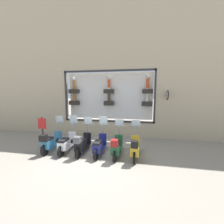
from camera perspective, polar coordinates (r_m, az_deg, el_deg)
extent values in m
plane|color=gray|center=(7.04, -7.66, -16.84)|extent=(120.00, 120.00, 0.00)
cube|color=tan|center=(10.18, -1.27, -6.17)|extent=(0.40, 5.97, 0.97)
cube|color=tan|center=(10.70, -1.39, 30.05)|extent=(0.40, 5.97, 5.39)
cube|color=#2D2D33|center=(9.78, -1.61, 15.45)|extent=(0.04, 5.97, 0.12)
cube|color=#2D2D33|center=(9.87, -1.54, -3.39)|extent=(0.04, 5.97, 0.12)
cube|color=#2D2D33|center=(9.50, 16.01, 5.66)|extent=(0.04, 0.12, 3.34)
cube|color=#2D2D33|center=(10.70, -17.14, 5.80)|extent=(0.04, 0.12, 3.34)
cube|color=white|center=(10.24, -0.90, 6.07)|extent=(0.04, 5.73, 3.10)
cube|color=#28231E|center=(9.81, 13.33, 7.69)|extent=(0.36, 0.66, 0.28)
cylinder|color=#CC4C23|center=(9.82, 13.41, 10.42)|extent=(0.18, 0.18, 0.66)
sphere|color=white|center=(9.86, 13.49, 13.02)|extent=(0.24, 0.24, 0.24)
cube|color=#28231E|center=(10.02, -1.16, 7.88)|extent=(0.36, 0.66, 0.28)
cylinder|color=#CC4C23|center=(10.03, -1.17, 10.49)|extent=(0.18, 0.18, 0.63)
sphere|color=beige|center=(10.06, -1.17, 12.95)|extent=(0.23, 0.23, 0.23)
cube|color=#28231E|center=(10.81, -14.28, 7.63)|extent=(0.36, 0.66, 0.28)
cylinder|color=#B26B2D|center=(10.82, -14.36, 9.97)|extent=(0.17, 0.17, 0.60)
sphere|color=white|center=(10.85, -14.43, 12.13)|extent=(0.22, 0.22, 0.22)
cube|color=#28231E|center=(9.84, 13.19, 3.07)|extent=(0.36, 0.66, 0.28)
cylinder|color=silver|center=(9.81, 13.27, 5.77)|extent=(0.18, 0.18, 0.65)
sphere|color=beige|center=(9.81, 13.35, 8.34)|extent=(0.23, 0.23, 0.23)
cube|color=#28231E|center=(10.05, -1.15, 3.36)|extent=(0.36, 0.66, 0.28)
cylinder|color=#47382D|center=(10.02, -1.15, 6.10)|extent=(0.19, 0.19, 0.68)
sphere|color=white|center=(10.02, -1.16, 8.74)|extent=(0.25, 0.25, 0.25)
cube|color=#28231E|center=(10.83, -14.14, 3.44)|extent=(0.36, 0.66, 0.28)
cylinder|color=#B26B2D|center=(10.81, -14.22, 5.68)|extent=(0.16, 0.16, 0.57)
sphere|color=beige|center=(10.81, -14.28, 7.73)|extent=(0.21, 0.21, 0.21)
cylinder|color=black|center=(9.42, 20.18, 6.05)|extent=(0.35, 0.05, 0.05)
torus|color=black|center=(9.25, 20.35, 6.03)|extent=(0.58, 0.06, 0.58)
cylinder|color=white|center=(9.25, 20.35, 6.03)|extent=(0.48, 0.03, 0.48)
cylinder|color=black|center=(7.67, 8.88, -12.77)|extent=(0.50, 0.09, 0.50)
cylinder|color=black|center=(6.46, 8.47, -16.76)|extent=(0.50, 0.09, 0.50)
cube|color=gold|center=(7.07, 8.70, -14.69)|extent=(1.02, 0.38, 0.06)
cube|color=gold|center=(6.64, 8.61, -14.23)|extent=(0.61, 0.35, 0.36)
cube|color=black|center=(6.56, 8.65, -12.36)|extent=(0.58, 0.31, 0.10)
cube|color=gold|center=(7.47, 8.90, -10.91)|extent=(0.12, 0.37, 0.56)
cylinder|color=gray|center=(7.40, 9.00, -7.11)|extent=(0.20, 0.06, 0.45)
cylinder|color=gray|center=(7.41, 9.05, -5.38)|extent=(0.04, 0.61, 0.04)
cube|color=silver|center=(7.42, 9.09, -4.15)|extent=(0.08, 0.42, 0.30)
cube|color=black|center=(6.20, 8.56, -11.99)|extent=(0.28, 0.28, 0.28)
cylinder|color=black|center=(7.74, 2.68, -12.55)|extent=(0.48, 0.09, 0.48)
cylinder|color=black|center=(6.54, 0.98, -16.46)|extent=(0.48, 0.09, 0.48)
cube|color=#19512D|center=(7.14, 1.91, -14.43)|extent=(1.02, 0.38, 0.06)
cube|color=#19512D|center=(6.72, 1.41, -13.95)|extent=(0.61, 0.35, 0.36)
cube|color=black|center=(6.64, 1.42, -12.10)|extent=(0.58, 0.31, 0.10)
cube|color=#19512D|center=(7.54, 2.57, -10.71)|extent=(0.12, 0.37, 0.56)
cylinder|color=gray|center=(7.46, 2.67, -6.95)|extent=(0.20, 0.06, 0.45)
cylinder|color=gray|center=(7.48, 2.76, -5.23)|extent=(0.04, 0.60, 0.04)
cube|color=silver|center=(7.49, 2.81, -3.94)|extent=(0.08, 0.42, 0.32)
cube|color=maroon|center=(6.28, 0.92, -11.73)|extent=(0.28, 0.28, 0.28)
cylinder|color=black|center=(7.87, -3.37, -12.05)|extent=(0.52, 0.09, 0.52)
cylinder|color=black|center=(6.72, -6.14, -15.62)|extent=(0.52, 0.09, 0.52)
cube|color=navy|center=(7.29, -4.64, -13.79)|extent=(1.02, 0.39, 0.06)
cube|color=navy|center=(6.88, -5.50, -13.27)|extent=(0.61, 0.35, 0.36)
cube|color=black|center=(6.80, -5.53, -11.45)|extent=(0.58, 0.31, 0.10)
cube|color=navy|center=(7.68, -3.57, -10.20)|extent=(0.12, 0.37, 0.56)
cylinder|color=gray|center=(7.61, -3.47, -6.50)|extent=(0.20, 0.06, 0.45)
cylinder|color=gray|center=(7.63, -3.35, -4.82)|extent=(0.04, 0.60, 0.04)
cube|color=silver|center=(7.62, -3.29, -3.16)|extent=(0.11, 0.42, 0.43)
cylinder|color=black|center=(8.09, -9.12, -11.54)|extent=(0.53, 0.09, 0.53)
cylinder|color=black|center=(6.99, -12.78, -14.79)|extent=(0.53, 0.09, 0.53)
cube|color=black|center=(7.54, -10.80, -13.15)|extent=(1.02, 0.39, 0.06)
cube|color=black|center=(7.14, -11.97, -12.58)|extent=(0.61, 0.35, 0.36)
cube|color=black|center=(7.07, -12.02, -10.82)|extent=(0.58, 0.31, 0.10)
cube|color=black|center=(7.92, -9.39, -9.72)|extent=(0.12, 0.37, 0.56)
cylinder|color=gray|center=(7.85, -9.30, -6.13)|extent=(0.20, 0.06, 0.45)
cylinder|color=gray|center=(7.87, -9.16, -4.50)|extent=(0.04, 0.60, 0.04)
cube|color=silver|center=(7.87, -9.09, -3.11)|extent=(0.09, 0.42, 0.37)
cube|color=#4C4C51|center=(6.74, -13.11, -10.33)|extent=(0.28, 0.28, 0.28)
cylinder|color=black|center=(8.40, -14.46, -10.99)|extent=(0.53, 0.09, 0.53)
cylinder|color=black|center=(7.34, -18.83, -13.94)|extent=(0.53, 0.09, 0.53)
cube|color=silver|center=(7.86, -16.48, -12.47)|extent=(1.02, 0.38, 0.06)
cube|color=silver|center=(7.48, -17.88, -11.86)|extent=(0.61, 0.35, 0.36)
cube|color=black|center=(7.41, -17.95, -10.18)|extent=(0.58, 0.31, 0.10)
cube|color=silver|center=(8.23, -14.82, -9.23)|extent=(0.12, 0.37, 0.56)
cylinder|color=gray|center=(8.16, -14.72, -5.77)|extent=(0.20, 0.06, 0.45)
cylinder|color=gray|center=(8.18, -14.56, -4.21)|extent=(0.04, 0.60, 0.04)
cube|color=silver|center=(8.17, -14.50, -2.64)|extent=(0.11, 0.42, 0.43)
cylinder|color=black|center=(8.77, -19.38, -10.40)|extent=(0.52, 0.09, 0.52)
cylinder|color=black|center=(7.75, -24.24, -13.03)|extent=(0.52, 0.09, 0.52)
cube|color=teal|center=(8.26, -21.64, -11.73)|extent=(1.02, 0.38, 0.06)
cube|color=teal|center=(7.90, -23.19, -11.09)|extent=(0.61, 0.35, 0.36)
cube|color=black|center=(7.83, -23.28, -9.49)|extent=(0.58, 0.31, 0.10)
cube|color=teal|center=(8.60, -19.79, -8.70)|extent=(0.12, 0.37, 0.56)
cylinder|color=gray|center=(8.54, -19.70, -5.39)|extent=(0.20, 0.06, 0.45)
cylinder|color=gray|center=(8.56, -19.53, -3.89)|extent=(0.04, 0.61, 0.04)
cube|color=silver|center=(8.56, -19.45, -2.57)|extent=(0.10, 0.42, 0.38)
cube|color=black|center=(7.53, -24.71, -8.96)|extent=(0.28, 0.28, 0.28)
cylinder|color=#232326|center=(8.92, -24.59, -12.06)|extent=(0.36, 0.36, 0.02)
cylinder|color=#232326|center=(8.69, -24.88, -7.09)|extent=(0.07, 0.07, 1.62)
cube|color=red|center=(8.57, -25.13, -3.99)|extent=(0.03, 0.45, 0.55)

